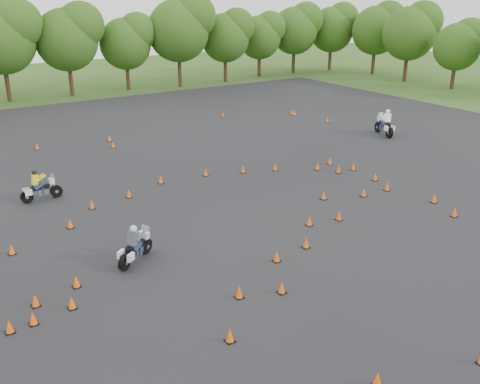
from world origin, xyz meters
name	(u,v)px	position (x,y,z in m)	size (l,w,h in m)	color
ground	(290,245)	(0.00, 0.00, 0.00)	(140.00, 140.00, 0.00)	#2D5119
asphalt_pad	(219,202)	(0.00, 6.00, 0.01)	(62.00, 62.00, 0.00)	black
treeline	(75,57)	(1.68, 34.43, 4.65)	(87.33, 32.54, 10.76)	#2C4F16
traffic_cones	(222,201)	(-0.07, 5.60, 0.23)	(36.39, 33.51, 0.45)	#F4580A
rider_grey	(134,242)	(-6.28, 2.27, 0.86)	(2.22, 0.68, 1.72)	#484B50
rider_yellow	(41,185)	(-7.70, 11.39, 0.84)	(2.18, 0.67, 1.68)	yellow
rider_white	(384,122)	(17.74, 10.98, 1.01)	(2.61, 0.80, 2.02)	white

